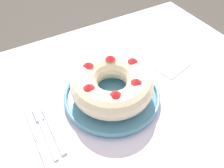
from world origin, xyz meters
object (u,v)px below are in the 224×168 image
object	(u,v)px
bundt_cake	(112,84)
serving_knife	(38,139)
serving_dish	(112,95)
napkin	(172,66)
fork	(43,127)
cake_knife	(55,132)

from	to	relation	value
bundt_cake	serving_knife	bearing A→B (deg)	-172.80
serving_dish	napkin	xyz separation A→B (m)	(0.29, 0.02, -0.01)
serving_dish	fork	bearing A→B (deg)	-179.61
fork	serving_knife	world-z (taller)	serving_knife
serving_knife	napkin	distance (m)	0.56
bundt_cake	serving_knife	distance (m)	0.28
napkin	serving_knife	bearing A→B (deg)	-174.24
serving_knife	napkin	size ratio (longest dim) A/B	1.85
fork	serving_knife	xyz separation A→B (m)	(-0.02, -0.03, 0.00)
fork	serving_dish	bearing A→B (deg)	3.99
bundt_cake	serving_knife	size ratio (longest dim) A/B	1.14
fork	serving_knife	size ratio (longest dim) A/B	0.88
serving_knife	bundt_cake	bearing A→B (deg)	11.27
fork	napkin	bearing A→B (deg)	6.16
napkin	serving_dish	bearing A→B (deg)	-175.60
bundt_cake	fork	world-z (taller)	bundt_cake
bundt_cake	serving_dish	bearing A→B (deg)	-135.32
serving_dish	serving_knife	distance (m)	0.27
fork	cake_knife	size ratio (longest dim) A/B	1.07
fork	cake_knife	world-z (taller)	cake_knife
serving_dish	napkin	bearing A→B (deg)	4.40
fork	napkin	size ratio (longest dim) A/B	1.62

